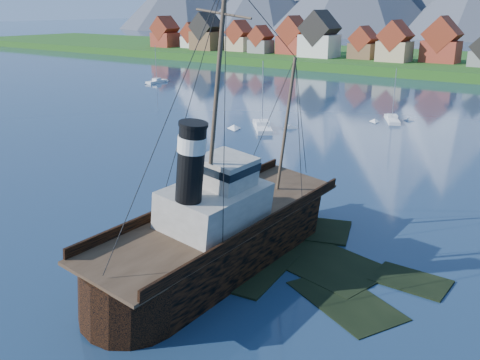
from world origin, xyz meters
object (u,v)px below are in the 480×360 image
Objects in this scene: sailboat_a at (262,127)px; sailboat_b at (157,82)px; sailboat_c at (392,120)px; tugboat_wreck at (231,226)px.

sailboat_a is 1.14× the size of sailboat_b.
sailboat_a is at bearing -157.56° from sailboat_c.
sailboat_a is 1.21× the size of sailboat_c.
sailboat_b is at bearing 142.46° from sailboat_c.
tugboat_wreck is at bearing -109.54° from sailboat_c.
sailboat_c is at bearing 98.10° from tugboat_wreck.
sailboat_c is at bearing 11.25° from sailboat_a.
tugboat_wreck reaches higher than sailboat_a.
sailboat_b is at bearing 136.96° from tugboat_wreck.
sailboat_b is (-87.19, 78.01, -2.91)m from tugboat_wreck.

